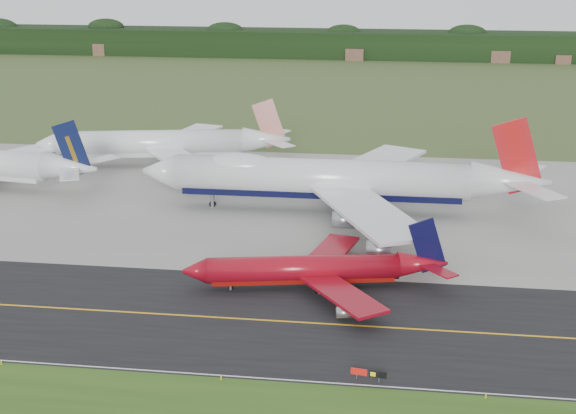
# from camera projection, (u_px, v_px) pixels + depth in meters

# --- Properties ---
(ground) EXTENTS (600.00, 600.00, 0.00)m
(ground) POSITION_uv_depth(u_px,v_px,m) (267.00, 308.00, 114.56)
(ground) COLOR #3D5226
(ground) RESTS_ON ground
(taxiway) EXTENTS (400.00, 32.00, 0.02)m
(taxiway) POSITION_uv_depth(u_px,v_px,m) (262.00, 320.00, 110.79)
(taxiway) COLOR black
(taxiway) RESTS_ON ground
(apron) EXTENTS (400.00, 78.00, 0.01)m
(apron) POSITION_uv_depth(u_px,v_px,m) (306.00, 201.00, 162.63)
(apron) COLOR gray
(apron) RESTS_ON ground
(taxiway_centreline) EXTENTS (400.00, 0.40, 0.00)m
(taxiway_centreline) POSITION_uv_depth(u_px,v_px,m) (262.00, 320.00, 110.78)
(taxiway_centreline) COLOR #ECA816
(taxiway_centreline) RESTS_ON taxiway
(taxiway_edge_line) EXTENTS (400.00, 0.25, 0.00)m
(taxiway_edge_line) POSITION_uv_depth(u_px,v_px,m) (241.00, 377.00, 96.18)
(taxiway_edge_line) COLOR silver
(taxiway_edge_line) RESTS_ON taxiway
(horizon_treeline) EXTENTS (700.00, 25.00, 12.00)m
(horizon_treeline) POSITION_uv_depth(u_px,v_px,m) (359.00, 46.00, 370.91)
(horizon_treeline) COLOR black
(horizon_treeline) RESTS_ON ground
(jet_ba_747) EXTENTS (78.31, 65.11, 19.75)m
(jet_ba_747) POSITION_uv_depth(u_px,v_px,m) (335.00, 179.00, 153.79)
(jet_ba_747) COLOR silver
(jet_ba_747) RESTS_ON ground
(jet_red_737) EXTENTS (40.02, 32.17, 10.85)m
(jet_red_737) POSITION_uv_depth(u_px,v_px,m) (318.00, 269.00, 120.46)
(jet_red_737) COLOR maroon
(jet_red_737) RESTS_ON ground
(jet_star_tail) EXTENTS (59.13, 48.81, 15.65)m
(jet_star_tail) POSITION_uv_depth(u_px,v_px,m) (166.00, 144.00, 187.51)
(jet_star_tail) COLOR silver
(jet_star_tail) RESTS_ON ground
(taxiway_sign) EXTENTS (4.28, 0.82, 1.44)m
(taxiway_sign) POSITION_uv_depth(u_px,v_px,m) (368.00, 373.00, 95.02)
(taxiway_sign) COLOR slate
(taxiway_sign) RESTS_ON ground
(edge_marker_left) EXTENTS (0.16, 0.16, 0.50)m
(edge_marker_left) POSITION_uv_depth(u_px,v_px,m) (1.00, 363.00, 98.91)
(edge_marker_left) COLOR yellow
(edge_marker_left) RESTS_ON ground
(edge_marker_center) EXTENTS (0.16, 0.16, 0.50)m
(edge_marker_center) POSITION_uv_depth(u_px,v_px,m) (221.00, 378.00, 95.45)
(edge_marker_center) COLOR yellow
(edge_marker_center) RESTS_ON ground
(edge_marker_right) EXTENTS (0.16, 0.16, 0.50)m
(edge_marker_right) POSITION_uv_depth(u_px,v_px,m) (486.00, 396.00, 91.59)
(edge_marker_right) COLOR yellow
(edge_marker_right) RESTS_ON ground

